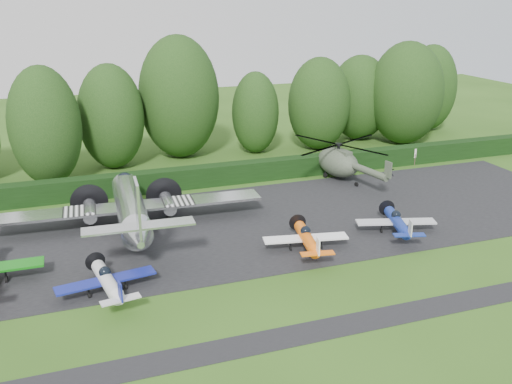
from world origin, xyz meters
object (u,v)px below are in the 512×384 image
object	(u,v)px
light_plane_orange	(307,238)
light_plane_blue	(397,222)
transport_plane	(131,208)
sign_board	(402,155)
helicopter	(338,160)
light_plane_white	(108,281)

from	to	relation	value
light_plane_orange	light_plane_blue	distance (m)	8.05
transport_plane	sign_board	size ratio (longest dim) A/B	6.57
light_plane_blue	helicopter	xyz separation A→B (m)	(2.04, 14.25, 0.98)
helicopter	sign_board	xyz separation A→B (m)	(8.73, 1.75, -0.73)
light_plane_blue	transport_plane	bearing A→B (deg)	142.84
light_plane_blue	sign_board	bearing A→B (deg)	39.69
light_plane_white	sign_board	size ratio (longest dim) A/B	2.00
sign_board	light_plane_white	bearing A→B (deg)	-158.53
light_plane_white	helicopter	distance (m)	29.67
light_plane_blue	helicopter	bearing A→B (deg)	65.50
transport_plane	light_plane_white	size ratio (longest dim) A/B	3.28
transport_plane	light_plane_orange	bearing A→B (deg)	-37.42
sign_board	helicopter	bearing A→B (deg)	-176.15
transport_plane	light_plane_orange	size ratio (longest dim) A/B	3.27
light_plane_orange	transport_plane	bearing A→B (deg)	134.91
light_plane_white	light_plane_orange	distance (m)	14.59
light_plane_orange	sign_board	xyz separation A→B (m)	(18.80, 16.55, 0.25)
light_plane_white	sign_board	xyz separation A→B (m)	(33.28, 18.39, 0.25)
transport_plane	light_plane_orange	xyz separation A→B (m)	(11.64, -8.04, -0.93)
transport_plane	helicopter	world-z (taller)	transport_plane
transport_plane	light_plane_white	world-z (taller)	transport_plane
light_plane_orange	light_plane_blue	world-z (taller)	light_plane_orange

